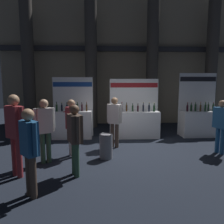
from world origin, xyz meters
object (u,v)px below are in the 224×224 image
object	(u,v)px
visitor_0	(15,128)
visitor_5	(221,122)
exhibitor_booth_0	(73,122)
exhibitor_booth_1	(135,122)
visitor_8	(30,146)
visitor_3	(45,126)
visitor_6	(115,118)
exhibitor_booth_2	(199,121)
trash_bin	(106,146)
visitor_1	(75,133)
visitor_4	(72,123)

from	to	relation	value
visitor_0	visitor_5	distance (m)	5.57
exhibitor_booth_0	exhibitor_booth_1	size ratio (longest dim) A/B	1.03
exhibitor_booth_1	visitor_8	world-z (taller)	exhibitor_booth_1
exhibitor_booth_1	visitor_3	world-z (taller)	exhibitor_booth_1
visitor_0	visitor_6	world-z (taller)	visitor_0
visitor_0	visitor_6	size ratio (longest dim) A/B	1.12
exhibitor_booth_1	visitor_3	bearing A→B (deg)	-136.95
exhibitor_booth_2	trash_bin	bearing A→B (deg)	-147.78
visitor_8	visitor_1	bearing A→B (deg)	98.12
visitor_3	visitor_8	distance (m)	1.68
exhibitor_booth_1	exhibitor_booth_2	xyz separation A→B (m)	(2.59, 0.06, 0.02)
exhibitor_booth_0	visitor_6	distance (m)	2.06
exhibitor_booth_0	visitor_1	size ratio (longest dim) A/B	1.45
exhibitor_booth_0	visitor_4	size ratio (longest dim) A/B	1.43
exhibitor_booth_2	visitor_4	xyz separation A→B (m)	(-4.73, -2.15, 0.34)
visitor_1	visitor_0	bearing A→B (deg)	-112.70
trash_bin	visitor_4	xyz separation A→B (m)	(-0.96, 0.23, 0.61)
exhibitor_booth_1	visitor_6	size ratio (longest dim) A/B	1.38
visitor_5	visitor_4	bearing A→B (deg)	-105.95
trash_bin	visitor_8	distance (m)	2.47
visitor_1	visitor_4	distance (m)	1.32
exhibitor_booth_1	visitor_1	size ratio (longest dim) A/B	1.41
visitor_3	visitor_4	size ratio (longest dim) A/B	1.03
visitor_4	visitor_3	bearing A→B (deg)	91.31
visitor_0	visitor_5	world-z (taller)	visitor_0
exhibitor_booth_1	visitor_0	distance (m)	4.66
exhibitor_booth_0	visitor_1	xyz separation A→B (m)	(0.53, -3.44, 0.36)
visitor_8	exhibitor_booth_2	bearing A→B (deg)	86.65
exhibitor_booth_0	exhibitor_booth_2	world-z (taller)	exhibitor_booth_2
visitor_0	visitor_3	bearing A→B (deg)	-81.42
visitor_1	visitor_4	size ratio (longest dim) A/B	0.99
exhibitor_booth_0	visitor_6	world-z (taller)	exhibitor_booth_0
visitor_4	visitor_5	size ratio (longest dim) A/B	1.02
exhibitor_booth_2	visitor_0	size ratio (longest dim) A/B	1.36
exhibitor_booth_2	exhibitor_booth_1	bearing A→B (deg)	-178.62
trash_bin	visitor_6	distance (m)	1.25
exhibitor_booth_2	visitor_4	size ratio (longest dim) A/B	1.53
visitor_1	visitor_5	distance (m)	4.32
exhibitor_booth_0	visitor_4	distance (m)	2.18
visitor_0	visitor_3	xyz separation A→B (m)	(0.42, 0.79, -0.12)
exhibitor_booth_2	visitor_5	size ratio (longest dim) A/B	1.57
visitor_8	visitor_5	bearing A→B (deg)	71.27
visitor_3	visitor_4	world-z (taller)	visitor_3
exhibitor_booth_0	visitor_4	bearing A→B (deg)	-82.59
exhibitor_booth_1	visitor_5	world-z (taller)	exhibitor_booth_1
exhibitor_booth_0	visitor_3	world-z (taller)	exhibitor_booth_0
exhibitor_booth_0	trash_bin	bearing A→B (deg)	-62.29
exhibitor_booth_1	visitor_5	distance (m)	3.06
visitor_4	exhibitor_booth_2	bearing A→B (deg)	-102.76
trash_bin	visitor_0	bearing A→B (deg)	-152.18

